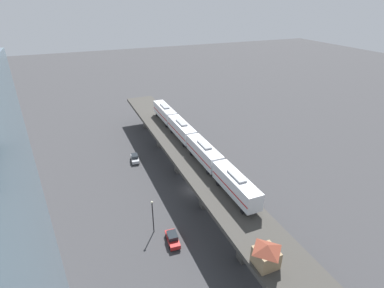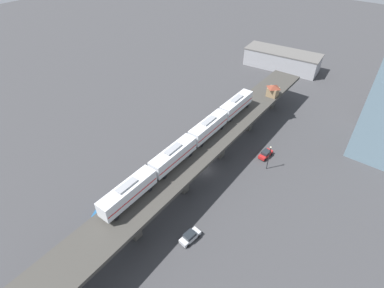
{
  "view_description": "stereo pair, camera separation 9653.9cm",
  "coord_description": "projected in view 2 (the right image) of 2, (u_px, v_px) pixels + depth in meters",
  "views": [
    {
      "loc": [
        21.23,
        51.34,
        39.34
      ],
      "look_at": [
        -1.36,
        -3.54,
        9.63
      ],
      "focal_mm": 28.0,
      "sensor_mm": 36.0,
      "label": 1
    },
    {
      "loc": [
        30.01,
        -44.15,
        50.46
      ],
      "look_at": [
        -1.36,
        -3.54,
        9.63
      ],
      "focal_mm": 28.0,
      "sensor_mm": 36.0,
      "label": 2
    }
  ],
  "objects": [
    {
      "name": "street_car_silver",
      "position": [
        190.0,
        236.0,
        57.27
      ],
      "size": [
        2.37,
        4.59,
        1.89
      ],
      "color": "#B7BABF",
      "rests_on": "ground"
    },
    {
      "name": "warehouse_building",
      "position": [
        282.0,
        60.0,
        117.25
      ],
      "size": [
        29.46,
        13.11,
        6.8
      ],
      "color": "#99999E",
      "rests_on": "ground"
    },
    {
      "name": "subway_train",
      "position": [
        192.0,
        140.0,
        64.93
      ],
      "size": [
        3.42,
        49.83,
        4.45
      ],
      "color": "silver",
      "rests_on": "elevated_viaduct"
    },
    {
      "name": "street_car_red",
      "position": [
        266.0,
        154.0,
        76.39
      ],
      "size": [
        2.24,
        4.53,
        1.89
      ],
      "color": "#AD1E1E",
      "rests_on": "ground"
    },
    {
      "name": "street_lamp",
      "position": [
        269.0,
        156.0,
        70.89
      ],
      "size": [
        0.44,
        0.44,
        6.94
      ],
      "color": "black",
      "rests_on": "ground"
    },
    {
      "name": "elevated_viaduct",
      "position": [
        206.0,
        148.0,
        68.66
      ],
      "size": [
        9.49,
        92.09,
        8.13
      ],
      "color": "#393733",
      "rests_on": "ground"
    },
    {
      "name": "delivery_truck",
      "position": [
        106.0,
        209.0,
        61.39
      ],
      "size": [
        4.97,
        7.5,
        3.2
      ],
      "color": "#333338",
      "rests_on": "ground"
    },
    {
      "name": "ground_plane",
      "position": [
        205.0,
        170.0,
        73.12
      ],
      "size": [
        400.0,
        400.0,
        0.0
      ],
      "primitive_type": "plane",
      "color": "#38383A"
    },
    {
      "name": "signal_hut",
      "position": [
        273.0,
        90.0,
        84.19
      ],
      "size": [
        3.26,
        3.26,
        3.4
      ],
      "color": "#8C7251",
      "rests_on": "elevated_viaduct"
    }
  ]
}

